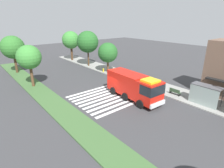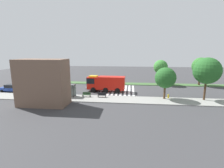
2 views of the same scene
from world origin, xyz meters
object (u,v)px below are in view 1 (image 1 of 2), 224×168
at_px(fire_truck, 135,86).
at_px(bench_west_of_shelter, 157,86).
at_px(sidewalk_tree_west, 88,42).
at_px(sidewalk_tree_center, 108,53).
at_px(median_tree_west, 29,57).
at_px(sidewalk_tree_far_west, 71,40).
at_px(bus_stop_shelter, 205,92).
at_px(fire_hydrant, 103,70).
at_px(bench_near_shelter, 175,92).
at_px(median_tree_far_west, 13,47).

height_order(fire_truck, bench_west_of_shelter, fire_truck).
height_order(bench_west_of_shelter, sidewalk_tree_west, sidewalk_tree_west).
height_order(sidewalk_tree_center, median_tree_west, median_tree_west).
relative_size(sidewalk_tree_far_west, sidewalk_tree_center, 1.23).
bearing_deg(sidewalk_tree_far_west, sidewalk_tree_center, 0.00).
bearing_deg(bus_stop_shelter, sidewalk_tree_center, -179.22).
xyz_separation_m(bus_stop_shelter, fire_hydrant, (-19.79, -0.76, -1.40)).
relative_size(bench_near_shelter, bench_west_of_shelter, 1.00).
distance_m(bus_stop_shelter, sidewalk_tree_center, 19.06).
height_order(sidewalk_tree_center, median_tree_far_west, median_tree_far_west).
bearing_deg(median_tree_far_west, bench_near_shelter, 28.40).
xyz_separation_m(bench_west_of_shelter, median_tree_far_west, (-23.54, -14.38, 4.53)).
height_order(bench_near_shelter, median_tree_west, median_tree_west).
bearing_deg(fire_hydrant, bench_west_of_shelter, 3.54).
height_order(fire_truck, sidewalk_tree_far_west, sidewalk_tree_far_west).
bearing_deg(bus_stop_shelter, bench_west_of_shelter, 179.75).
bearing_deg(fire_truck, median_tree_west, -144.06).
distance_m(sidewalk_tree_far_west, sidewalk_tree_center, 15.08).
bearing_deg(fire_hydrant, fire_truck, -19.43).
distance_m(fire_truck, sidewalk_tree_far_west, 27.79).
bearing_deg(bus_stop_shelter, bench_near_shelter, 179.56).
bearing_deg(median_tree_far_west, median_tree_west, 0.00).
xyz_separation_m(sidewalk_tree_far_west, sidewalk_tree_west, (7.91, -0.00, 0.28)).
relative_size(bench_near_shelter, sidewalk_tree_center, 0.27).
xyz_separation_m(fire_truck, bench_near_shelter, (2.84, 5.35, -1.37)).
relative_size(bench_west_of_shelter, sidewalk_tree_west, 0.21).
xyz_separation_m(median_tree_west, fire_hydrant, (0.68, 13.59, -4.31)).
height_order(median_tree_west, fire_hydrant, median_tree_west).
xyz_separation_m(sidewalk_tree_west, median_tree_west, (5.60, -14.09, -0.70)).
height_order(sidewalk_tree_far_west, sidewalk_tree_center, sidewalk_tree_far_west).
bearing_deg(sidewalk_tree_west, median_tree_far_west, -107.82).
xyz_separation_m(sidewalk_tree_west, fire_hydrant, (6.27, -0.50, -5.01)).
xyz_separation_m(bench_west_of_shelter, sidewalk_tree_far_west, (-26.92, -0.29, 4.62)).
xyz_separation_m(median_tree_far_west, fire_hydrant, (10.80, 13.59, -4.64)).
relative_size(bench_near_shelter, fire_hydrant, 2.29).
bearing_deg(bench_west_of_shelter, fire_hydrant, -176.46).
bearing_deg(sidewalk_tree_center, median_tree_west, -96.22).
height_order(fire_truck, bus_stop_shelter, fire_truck).
relative_size(median_tree_far_west, fire_hydrant, 10.31).
bearing_deg(bench_west_of_shelter, bus_stop_shelter, -0.25).
relative_size(bench_west_of_shelter, fire_hydrant, 2.29).
bearing_deg(median_tree_far_west, fire_hydrant, 51.52).
xyz_separation_m(fire_truck, sidewalk_tree_far_west, (-27.13, 5.07, 3.25)).
xyz_separation_m(bench_near_shelter, sidewalk_tree_west, (-22.06, -0.29, 4.90)).
bearing_deg(bench_near_shelter, bus_stop_shelter, -0.44).
xyz_separation_m(bench_west_of_shelter, sidewalk_tree_west, (-19.01, -0.29, 4.90)).
bearing_deg(bench_west_of_shelter, median_tree_west, -133.03).
relative_size(bus_stop_shelter, fire_hydrant, 5.00).
height_order(median_tree_far_west, median_tree_west, median_tree_far_west).
distance_m(median_tree_far_west, fire_hydrant, 17.97).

